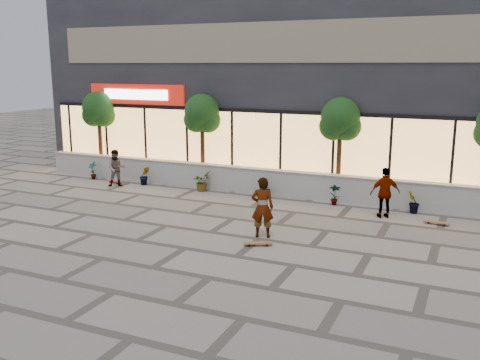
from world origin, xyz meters
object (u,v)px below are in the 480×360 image
at_px(skateboard_right_near, 436,222).
at_px(tree_mideast, 340,122).
at_px(tree_west, 99,111).
at_px(tree_midwest, 202,116).
at_px(skater_center, 262,207).
at_px(skater_right_near, 385,193).
at_px(skateboard_left, 115,181).
at_px(skateboard_center, 258,243).
at_px(skater_left, 116,168).

bearing_deg(skateboard_right_near, tree_mideast, 155.76).
bearing_deg(tree_west, tree_midwest, 0.00).
bearing_deg(tree_west, skater_center, -28.77).
xyz_separation_m(skater_center, skater_right_near, (3.02, 3.67, -0.06)).
relative_size(tree_midwest, skateboard_left, 4.47).
distance_m(tree_midwest, skater_right_near, 8.70).
distance_m(skater_center, skater_right_near, 4.75).
xyz_separation_m(skater_right_near, skateboard_left, (-11.76, 0.67, -0.78)).
bearing_deg(skater_center, tree_mideast, -115.09).
bearing_deg(skateboard_left, skater_right_near, 11.56).
relative_size(tree_mideast, skateboard_right_near, 4.68).
xyz_separation_m(skateboard_left, skateboard_right_near, (13.48, -0.83, -0.00)).
height_order(skater_right_near, skateboard_left, skater_right_near).
relative_size(tree_west, tree_mideast, 1.00).
distance_m(skateboard_left, skateboard_right_near, 13.50).
bearing_deg(skateboard_center, tree_midwest, 101.92).
height_order(tree_west, skater_right_near, tree_west).
distance_m(skater_left, skateboard_right_near, 13.00).
height_order(tree_west, tree_midwest, same).
bearing_deg(skater_right_near, tree_midwest, -41.44).
xyz_separation_m(skateboard_center, skateboard_left, (-8.93, 5.16, 0.00)).
distance_m(skater_right_near, skateboard_left, 11.81).
xyz_separation_m(skater_center, skateboard_center, (0.19, -0.82, -0.85)).
relative_size(skater_center, skateboard_right_near, 2.22).
height_order(skateboard_center, skateboard_right_near, skateboard_center).
xyz_separation_m(tree_midwest, skater_center, (5.14, -5.84, -2.06)).
bearing_deg(skater_left, skater_right_near, -33.31).
distance_m(tree_mideast, skateboard_left, 10.14).
relative_size(tree_west, skater_left, 2.46).
height_order(tree_mideast, skateboard_right_near, tree_mideast).
bearing_deg(tree_mideast, skateboard_right_near, -30.98).
bearing_deg(skater_right_near, tree_mideast, -71.71).
distance_m(skateboard_center, skateboard_right_near, 6.28).
bearing_deg(skateboard_right_near, tree_west, 178.14).
bearing_deg(skateboard_left, tree_west, 156.46).
height_order(tree_midwest, skater_left, tree_midwest).
relative_size(skater_left, skateboard_left, 1.82).
relative_size(skateboard_left, skateboard_right_near, 1.05).
bearing_deg(skater_right_near, skateboard_left, -29.80).
xyz_separation_m(skater_right_near, skateboard_center, (-2.83, -4.49, -0.78)).
distance_m(skateboard_center, skateboard_left, 10.32).
xyz_separation_m(skater_center, skater_left, (-8.24, 3.83, -0.13)).
bearing_deg(tree_midwest, tree_west, 180.00).
height_order(skater_center, skater_right_near, skater_center).
distance_m(skater_right_near, skateboard_right_near, 1.89).
xyz_separation_m(tree_west, skater_right_near, (13.66, -2.17, -2.12)).
bearing_deg(skater_center, tree_midwest, -65.34).
bearing_deg(skater_left, tree_midwest, 0.39).
distance_m(tree_west, skater_left, 3.82).
height_order(skater_right_near, skateboard_center, skater_right_near).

